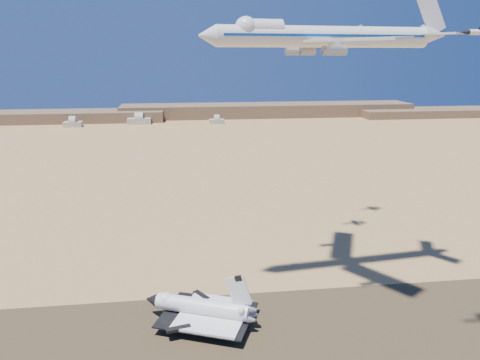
{
  "coord_description": "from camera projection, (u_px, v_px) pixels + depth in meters",
  "views": [
    {
      "loc": [
        -8.1,
        -132.45,
        87.26
      ],
      "look_at": [
        10.12,
        8.0,
        49.17
      ],
      "focal_mm": 35.0,
      "sensor_mm": 36.0,
      "label": 1
    }
  ],
  "objects": [
    {
      "name": "ground",
      "position": [
        212.0,
        335.0,
        150.51
      ],
      "size": [
        1200.0,
        1200.0,
        0.0
      ],
      "primitive_type": "plane",
      "color": "tan",
      "rests_on": "ground"
    },
    {
      "name": "runway",
      "position": [
        212.0,
        335.0,
        150.5
      ],
      "size": [
        600.0,
        50.0,
        0.06
      ],
      "primitive_type": "cube",
      "color": "#4B3D25",
      "rests_on": "ground"
    },
    {
      "name": "ridgeline",
      "position": [
        231.0,
        113.0,
        661.62
      ],
      "size": [
        960.0,
        90.0,
        18.0
      ],
      "color": "brown",
      "rests_on": "ground"
    },
    {
      "name": "hangars",
      "position": [
        136.0,
        121.0,
        599.47
      ],
      "size": [
        200.5,
        29.5,
        30.0
      ],
      "color": "#BCB8A7",
      "rests_on": "ground"
    },
    {
      "name": "shuttle",
      "position": [
        201.0,
        309.0,
        156.06
      ],
      "size": [
        39.58,
        33.1,
        19.25
      ],
      "rotation": [
        0.0,
        0.0,
        -0.39
      ],
      "color": "white",
      "rests_on": "runway"
    },
    {
      "name": "carrier_747",
      "position": [
        318.0,
        36.0,
        157.88
      ],
      "size": [
        89.87,
        69.15,
        22.34
      ],
      "rotation": [
        0.0,
        0.0,
        0.1
      ],
      "color": "silver"
    },
    {
      "name": "crew_a",
      "position": [
        228.0,
        331.0,
        150.67
      ],
      "size": [
        0.61,
        0.72,
        1.68
      ],
      "primitive_type": "imported",
      "rotation": [
        0.0,
        0.0,
        1.18
      ],
      "color": "#E7500D",
      "rests_on": "runway"
    },
    {
      "name": "crew_b",
      "position": [
        237.0,
        333.0,
        149.71
      ],
      "size": [
        0.58,
        0.84,
        1.58
      ],
      "primitive_type": "imported",
      "rotation": [
        0.0,
        0.0,
        1.75
      ],
      "color": "#E7500D",
      "rests_on": "runway"
    },
    {
      "name": "crew_c",
      "position": [
        229.0,
        331.0,
        150.62
      ],
      "size": [
        1.1,
        1.23,
        1.89
      ],
      "primitive_type": "imported",
      "rotation": [
        0.0,
        0.0,
        2.19
      ],
      "color": "#E7500D",
      "rests_on": "runway"
    },
    {
      "name": "chase_jet_c",
      "position": [
        330.0,
        45.0,
        204.94
      ],
      "size": [
        14.99,
        8.17,
        3.73
      ],
      "rotation": [
        0.0,
        0.0,
        0.09
      ],
      "color": "silver"
    },
    {
      "name": "chase_jet_d",
      "position": [
        351.0,
        30.0,
        224.83
      ],
      "size": [
        14.23,
        8.08,
        3.58
      ],
      "rotation": [
        0.0,
        0.0,
        0.21
      ],
      "color": "silver"
    }
  ]
}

